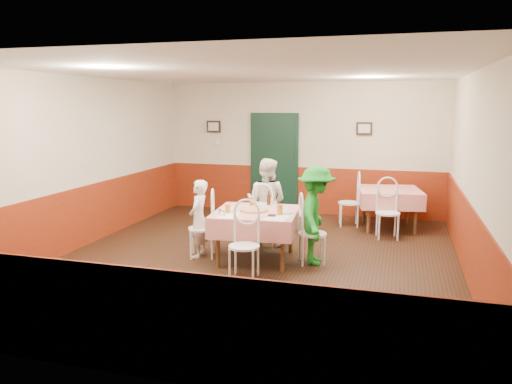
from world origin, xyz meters
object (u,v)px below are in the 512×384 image
(chair_second_a, at_px, (349,203))
(glass_c, at_px, (252,202))
(chair_right, at_px, (312,234))
(second_table, at_px, (389,209))
(glass_a, at_px, (228,209))
(diner_far, at_px, (266,202))
(beer_bottle, at_px, (269,199))
(chair_second_b, at_px, (388,213))
(diner_right, at_px, (316,215))
(chair_left, at_px, (202,228))
(chair_far, at_px, (266,219))
(chair_near, at_px, (244,247))
(main_table, at_px, (256,236))
(glass_b, at_px, (280,210))
(pizza, at_px, (254,210))
(diner_left, at_px, (199,219))
(wallet, at_px, (272,215))

(chair_second_a, xyz_separation_m, glass_c, (-1.30, -2.24, 0.37))
(chair_right, bearing_deg, second_table, -40.64)
(glass_a, height_order, diner_far, diner_far)
(chair_right, relative_size, beer_bottle, 4.17)
(second_table, height_order, chair_second_b, chair_second_b)
(diner_right, bearing_deg, chair_left, 88.05)
(diner_far, bearing_deg, chair_far, 101.43)
(second_table, bearing_deg, chair_near, -117.59)
(main_table, xyz_separation_m, chair_right, (0.85, 0.08, 0.08))
(chair_left, height_order, diner_far, diner_far)
(main_table, distance_m, chair_left, 0.85)
(main_table, relative_size, glass_b, 8.20)
(glass_c, relative_size, beer_bottle, 0.59)
(chair_second_a, bearing_deg, pizza, -33.54)
(glass_a, distance_m, glass_c, 0.65)
(second_table, relative_size, chair_left, 1.24)
(beer_bottle, bearing_deg, diner_far, 109.41)
(chair_left, xyz_separation_m, chair_second_a, (1.98, 2.68, 0.00))
(chair_far, height_order, diner_far, diner_far)
(second_table, relative_size, glass_c, 8.78)
(chair_left, distance_m, diner_left, 0.16)
(chair_near, relative_size, pizza, 2.26)
(chair_far, height_order, glass_a, chair_far)
(chair_second_b, relative_size, glass_b, 6.05)
(beer_bottle, height_order, diner_left, diner_left)
(glass_a, bearing_deg, diner_left, 161.63)
(glass_c, distance_m, diner_left, 0.87)
(chair_left, relative_size, glass_b, 6.05)
(glass_c, height_order, wallet, glass_c)
(chair_right, height_order, glass_a, chair_right)
(chair_left, bearing_deg, beer_bottle, 101.25)
(chair_near, bearing_deg, glass_a, 122.48)
(second_table, bearing_deg, wallet, -118.48)
(pizza, bearing_deg, glass_c, 111.55)
(glass_c, bearing_deg, diner_far, 80.17)
(second_table, distance_m, glass_c, 3.07)
(chair_far, bearing_deg, wallet, 111.21)
(wallet, bearing_deg, chair_right, 28.64)
(pizza, xyz_separation_m, diner_far, (-0.06, 0.92, -0.04))
(glass_b, bearing_deg, chair_left, 176.36)
(chair_left, bearing_deg, glass_c, 105.65)
(pizza, relative_size, diner_right, 0.27)
(main_table, height_order, beer_bottle, beer_bottle)
(glass_a, xyz_separation_m, diner_right, (1.26, 0.34, -0.09))
(glass_a, xyz_separation_m, glass_c, (0.18, 0.62, 0.00))
(chair_left, distance_m, glass_a, 0.64)
(main_table, bearing_deg, diner_left, -174.76)
(chair_far, relative_size, chair_second_b, 1.00)
(diner_left, height_order, diner_far, diner_far)
(chair_second_b, bearing_deg, beer_bottle, -151.48)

